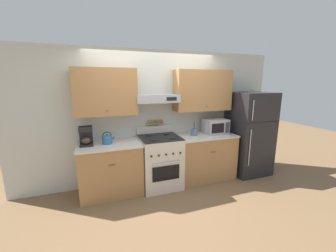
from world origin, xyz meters
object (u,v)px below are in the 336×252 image
tea_kettle (107,139)px  utensil_crock (194,132)px  stove_range (160,161)px  microwave (215,126)px  refrigerator (249,133)px  coffee_maker (86,136)px

tea_kettle → utensil_crock: bearing=0.0°
stove_range → microwave: (1.22, 0.07, 0.58)m
tea_kettle → microwave: 2.15m
stove_range → refrigerator: (2.01, -0.03, 0.39)m
refrigerator → microwave: (-0.79, 0.10, 0.19)m
utensil_crock → refrigerator: bearing=-3.8°
stove_range → tea_kettle: bearing=176.8°
stove_range → tea_kettle: 1.06m
refrigerator → utensil_crock: (-1.28, 0.09, 0.11)m
stove_range → utensil_crock: (0.73, 0.05, 0.50)m
stove_range → microwave: 1.35m
refrigerator → coffee_maker: refrigerator is taller
stove_range → microwave: microwave is taller
coffee_maker → utensil_crock: size_ratio=1.13×
coffee_maker → utensil_crock: coffee_maker is taller
utensil_crock → microwave: bearing=2.1°
coffee_maker → refrigerator: bearing=-1.9°
refrigerator → coffee_maker: (-3.27, 0.11, 0.20)m
refrigerator → tea_kettle: bearing=178.3°
refrigerator → microwave: bearing=172.5°
utensil_crock → tea_kettle: bearing=-180.0°
stove_range → coffee_maker: size_ratio=3.48×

